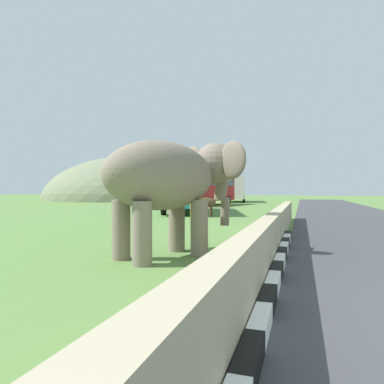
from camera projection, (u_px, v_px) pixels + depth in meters
The scene contains 9 objects.
striped_curb at pixel (264, 312), 4.35m from camera, with size 16.20×0.20×0.24m.
barrier_parapet at pixel (261, 250), 6.68m from camera, with size 28.00×0.36×1.00m, color tan.
elephant at pixel (173, 178), 8.70m from camera, with size 3.95×3.48×2.97m.
person_handler at pixel (198, 216), 9.80m from camera, with size 0.40×0.62×1.66m.
bus_teal at pixel (184, 184), 26.09m from camera, with size 10.03×5.03×3.50m.
bus_red at pixel (208, 186), 37.97m from camera, with size 9.53×4.36×3.50m.
bus_white at pixel (236, 187), 49.17m from camera, with size 9.58×3.93×3.50m.
cow_near at pixel (203, 203), 21.37m from camera, with size 0.62×1.89×1.23m.
hill_east at pixel (142, 199), 65.74m from camera, with size 39.60×31.68×16.04m.
Camera 1 is at (-4.77, 3.01, 1.65)m, focal length 32.46 mm.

